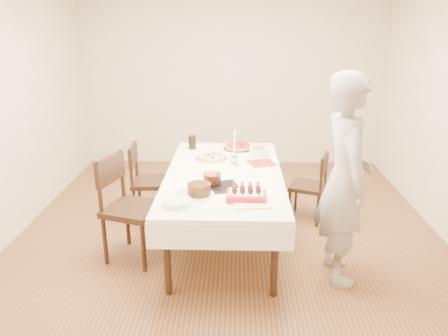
{
  "coord_description": "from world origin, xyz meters",
  "views": [
    {
      "loc": [
        0.07,
        -4.15,
        2.22
      ],
      "look_at": [
        -0.04,
        -0.09,
        0.8
      ],
      "focal_mm": 35.0,
      "sensor_mm": 36.0,
      "label": 1
    }
  ],
  "objects_px": {
    "dining_table": "(224,207)",
    "cola_glass": "(192,142)",
    "layer_cake": "(199,190)",
    "taper_candle": "(234,147)",
    "pasta_bowl": "(259,151)",
    "chair_left_dessert": "(133,209)",
    "pizza_pepperoni": "(238,147)",
    "person": "(345,180)",
    "strawberry_box": "(246,195)",
    "birthday_cake": "(212,175)",
    "pizza_white": "(212,157)",
    "chair_left_savory": "(151,182)",
    "chair_right_savory": "(307,186)"
  },
  "relations": [
    {
      "from": "pizza_pepperoni",
      "to": "person",
      "type": "bearing_deg",
      "value": -58.09
    },
    {
      "from": "pizza_pepperoni",
      "to": "dining_table",
      "type": "bearing_deg",
      "value": -99.61
    },
    {
      "from": "pizza_white",
      "to": "cola_glass",
      "type": "bearing_deg",
      "value": 122.94
    },
    {
      "from": "strawberry_box",
      "to": "layer_cake",
      "type": "bearing_deg",
      "value": 170.48
    },
    {
      "from": "dining_table",
      "to": "pizza_white",
      "type": "relative_size",
      "value": 6.19
    },
    {
      "from": "pasta_bowl",
      "to": "layer_cake",
      "type": "distance_m",
      "value": 1.31
    },
    {
      "from": "chair_left_dessert",
      "to": "pasta_bowl",
      "type": "height_order",
      "value": "chair_left_dessert"
    },
    {
      "from": "pasta_bowl",
      "to": "taper_candle",
      "type": "height_order",
      "value": "taper_candle"
    },
    {
      "from": "chair_right_savory",
      "to": "pizza_pepperoni",
      "type": "height_order",
      "value": "chair_right_savory"
    },
    {
      "from": "pasta_bowl",
      "to": "taper_candle",
      "type": "xyz_separation_m",
      "value": [
        -0.27,
        -0.28,
        0.13
      ]
    },
    {
      "from": "chair_left_savory",
      "to": "person",
      "type": "xyz_separation_m",
      "value": [
        1.87,
        -1.12,
        0.47
      ]
    },
    {
      "from": "chair_right_savory",
      "to": "birthday_cake",
      "type": "height_order",
      "value": "birthday_cake"
    },
    {
      "from": "person",
      "to": "birthday_cake",
      "type": "xyz_separation_m",
      "value": [
        -1.14,
        0.28,
        -0.07
      ]
    },
    {
      "from": "chair_left_dessert",
      "to": "person",
      "type": "xyz_separation_m",
      "value": [
        1.88,
        -0.24,
        0.41
      ]
    },
    {
      "from": "chair_right_savory",
      "to": "pizza_pepperoni",
      "type": "distance_m",
      "value": 0.92
    },
    {
      "from": "pizza_pepperoni",
      "to": "strawberry_box",
      "type": "relative_size",
      "value": 1.05
    },
    {
      "from": "pasta_bowl",
      "to": "birthday_cake",
      "type": "bearing_deg",
      "value": -117.07
    },
    {
      "from": "person",
      "to": "cola_glass",
      "type": "bearing_deg",
      "value": 40.86
    },
    {
      "from": "dining_table",
      "to": "cola_glass",
      "type": "distance_m",
      "value": 1.01
    },
    {
      "from": "dining_table",
      "to": "chair_left_savory",
      "type": "bearing_deg",
      "value": 148.2
    },
    {
      "from": "dining_table",
      "to": "person",
      "type": "bearing_deg",
      "value": -29.96
    },
    {
      "from": "person",
      "to": "pizza_white",
      "type": "bearing_deg",
      "value": 44.4
    },
    {
      "from": "taper_candle",
      "to": "layer_cake",
      "type": "distance_m",
      "value": 0.96
    },
    {
      "from": "person",
      "to": "taper_candle",
      "type": "xyz_separation_m",
      "value": [
        -0.94,
        0.92,
        0.01
      ]
    },
    {
      "from": "chair_right_savory",
      "to": "strawberry_box",
      "type": "relative_size",
      "value": 2.4
    },
    {
      "from": "pasta_bowl",
      "to": "chair_left_dessert",
      "type": "bearing_deg",
      "value": -141.83
    },
    {
      "from": "person",
      "to": "taper_candle",
      "type": "height_order",
      "value": "person"
    },
    {
      "from": "taper_candle",
      "to": "birthday_cake",
      "type": "relative_size",
      "value": 2.16
    },
    {
      "from": "cola_glass",
      "to": "layer_cake",
      "type": "xyz_separation_m",
      "value": [
        0.2,
        -1.39,
        -0.03
      ]
    },
    {
      "from": "person",
      "to": "layer_cake",
      "type": "distance_m",
      "value": 1.24
    },
    {
      "from": "taper_candle",
      "to": "cola_glass",
      "type": "relative_size",
      "value": 2.22
    },
    {
      "from": "chair_left_dessert",
      "to": "birthday_cake",
      "type": "xyz_separation_m",
      "value": [
        0.74,
        0.03,
        0.34
      ]
    },
    {
      "from": "cola_glass",
      "to": "birthday_cake",
      "type": "xyz_separation_m",
      "value": [
        0.29,
        -1.13,
        0.01
      ]
    },
    {
      "from": "person",
      "to": "layer_cake",
      "type": "xyz_separation_m",
      "value": [
        -1.23,
        0.02,
        -0.11
      ]
    },
    {
      "from": "dining_table",
      "to": "cola_glass",
      "type": "height_order",
      "value": "cola_glass"
    },
    {
      "from": "cola_glass",
      "to": "pasta_bowl",
      "type": "bearing_deg",
      "value": -15.58
    },
    {
      "from": "person",
      "to": "cola_glass",
      "type": "relative_size",
      "value": 11.41
    },
    {
      "from": "layer_cake",
      "to": "birthday_cake",
      "type": "distance_m",
      "value": 0.28
    },
    {
      "from": "taper_candle",
      "to": "birthday_cake",
      "type": "height_order",
      "value": "taper_candle"
    },
    {
      "from": "layer_cake",
      "to": "strawberry_box",
      "type": "bearing_deg",
      "value": -9.52
    },
    {
      "from": "pizza_pepperoni",
      "to": "layer_cake",
      "type": "relative_size",
      "value": 1.32
    },
    {
      "from": "chair_left_savory",
      "to": "birthday_cake",
      "type": "bearing_deg",
      "value": 128.12
    },
    {
      "from": "chair_left_dessert",
      "to": "cola_glass",
      "type": "xyz_separation_m",
      "value": [
        0.45,
        1.17,
        0.32
      ]
    },
    {
      "from": "taper_candle",
      "to": "chair_left_savory",
      "type": "bearing_deg",
      "value": 167.96
    },
    {
      "from": "dining_table",
      "to": "strawberry_box",
      "type": "xyz_separation_m",
      "value": [
        0.21,
        -0.65,
        0.42
      ]
    },
    {
      "from": "chair_right_savory",
      "to": "pasta_bowl",
      "type": "bearing_deg",
      "value": -164.84
    },
    {
      "from": "pizza_pepperoni",
      "to": "pasta_bowl",
      "type": "xyz_separation_m",
      "value": [
        0.23,
        -0.24,
        0.02
      ]
    },
    {
      "from": "pizza_pepperoni",
      "to": "taper_candle",
      "type": "height_order",
      "value": "taper_candle"
    },
    {
      "from": "chair_right_savory",
      "to": "birthday_cake",
      "type": "xyz_separation_m",
      "value": [
        -1.03,
        -0.87,
        0.44
      ]
    },
    {
      "from": "layer_cake",
      "to": "taper_candle",
      "type": "bearing_deg",
      "value": 71.71
    }
  ]
}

